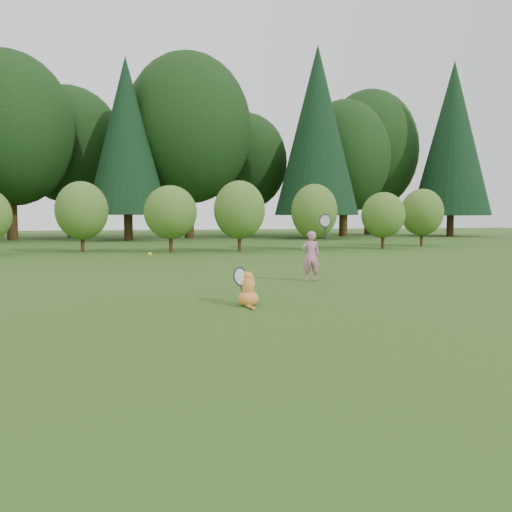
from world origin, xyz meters
name	(u,v)px	position (x,y,z in m)	size (l,w,h in m)	color
ground	(258,309)	(0.00, 0.00, 0.00)	(100.00, 100.00, 0.00)	#2B4F16
shrub_row	(163,216)	(0.00, 13.00, 1.40)	(28.00, 3.00, 2.80)	#416C21
woodland_backdrop	(143,110)	(0.00, 23.00, 7.50)	(48.00, 10.00, 15.00)	black
child	(311,255)	(1.99, 2.80, 0.54)	(0.61, 0.41, 1.55)	pink
cat	(248,288)	(-0.07, 0.33, 0.27)	(0.51, 0.75, 0.71)	orange
tennis_ball	(150,254)	(-1.44, 0.98, 0.75)	(0.06, 0.06, 0.06)	#B7DA19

